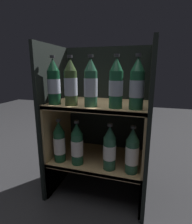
{
  "coord_description": "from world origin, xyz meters",
  "views": [
    {
      "loc": [
        0.28,
        -0.8,
        0.79
      ],
      "look_at": [
        0.0,
        0.13,
        0.55
      ],
      "focal_mm": 28.0,
      "sensor_mm": 36.0,
      "label": 1
    }
  ],
  "objects_px": {
    "bottle_upper_front_0": "(54,83)",
    "bottle_lower_front_2": "(110,149)",
    "bottle_lower_front_0": "(59,143)",
    "bottle_lower_front_1": "(77,145)",
    "bottle_upper_front_4": "(137,85)",
    "bottle_lower_front_3": "(132,152)",
    "bottle_upper_front_1": "(71,84)",
    "bottle_upper_front_3": "(116,85)",
    "bottle_upper_front_2": "(91,84)"
  },
  "relations": [
    {
      "from": "bottle_lower_front_1",
      "to": "bottle_lower_front_0",
      "type": "bearing_deg",
      "value": -180.0
    },
    {
      "from": "bottle_upper_front_3",
      "to": "bottle_lower_front_1",
      "type": "xyz_separation_m",
      "value": [
        -0.22,
        0.0,
        -0.35
      ]
    },
    {
      "from": "bottle_upper_front_1",
      "to": "bottle_upper_front_2",
      "type": "height_order",
      "value": "same"
    },
    {
      "from": "bottle_lower_front_0",
      "to": "bottle_lower_front_1",
      "type": "height_order",
      "value": "same"
    },
    {
      "from": "bottle_upper_front_4",
      "to": "bottle_upper_front_3",
      "type": "bearing_deg",
      "value": 180.0
    },
    {
      "from": "bottle_upper_front_4",
      "to": "bottle_lower_front_0",
      "type": "distance_m",
      "value": 0.56
    },
    {
      "from": "bottle_upper_front_4",
      "to": "bottle_lower_front_1",
      "type": "relative_size",
      "value": 1.0
    },
    {
      "from": "bottle_upper_front_2",
      "to": "bottle_lower_front_2",
      "type": "xyz_separation_m",
      "value": [
        0.11,
        0.0,
        -0.35
      ]
    },
    {
      "from": "bottle_lower_front_0",
      "to": "bottle_lower_front_1",
      "type": "relative_size",
      "value": 1.0
    },
    {
      "from": "bottle_upper_front_3",
      "to": "bottle_lower_front_0",
      "type": "height_order",
      "value": "bottle_upper_front_3"
    },
    {
      "from": "bottle_lower_front_0",
      "to": "bottle_lower_front_3",
      "type": "relative_size",
      "value": 1.0
    },
    {
      "from": "bottle_lower_front_2",
      "to": "bottle_lower_front_3",
      "type": "distance_m",
      "value": 0.12
    },
    {
      "from": "bottle_upper_front_2",
      "to": "bottle_upper_front_3",
      "type": "relative_size",
      "value": 1.0
    },
    {
      "from": "bottle_upper_front_0",
      "to": "bottle_lower_front_0",
      "type": "distance_m",
      "value": 0.36
    },
    {
      "from": "bottle_lower_front_2",
      "to": "bottle_lower_front_3",
      "type": "height_order",
      "value": "same"
    },
    {
      "from": "bottle_lower_front_0",
      "to": "bottle_lower_front_1",
      "type": "bearing_deg",
      "value": 0.0
    },
    {
      "from": "bottle_lower_front_0",
      "to": "bottle_lower_front_2",
      "type": "distance_m",
      "value": 0.31
    },
    {
      "from": "bottle_upper_front_0",
      "to": "bottle_lower_front_0",
      "type": "relative_size",
      "value": 1.0
    },
    {
      "from": "bottle_lower_front_0",
      "to": "bottle_upper_front_3",
      "type": "bearing_deg",
      "value": 0.0
    },
    {
      "from": "bottle_upper_front_3",
      "to": "bottle_lower_front_2",
      "type": "relative_size",
      "value": 1.0
    },
    {
      "from": "bottle_upper_front_2",
      "to": "bottle_lower_front_0",
      "type": "relative_size",
      "value": 1.0
    },
    {
      "from": "bottle_lower_front_1",
      "to": "bottle_upper_front_4",
      "type": "bearing_deg",
      "value": 0.0
    },
    {
      "from": "bottle_upper_front_2",
      "to": "bottle_lower_front_0",
      "type": "height_order",
      "value": "bottle_upper_front_2"
    },
    {
      "from": "bottle_lower_front_1",
      "to": "bottle_lower_front_3",
      "type": "bearing_deg",
      "value": 0.0
    },
    {
      "from": "bottle_upper_front_0",
      "to": "bottle_upper_front_4",
      "type": "relative_size",
      "value": 1.0
    },
    {
      "from": "bottle_upper_front_4",
      "to": "bottle_lower_front_1",
      "type": "distance_m",
      "value": 0.48
    },
    {
      "from": "bottle_lower_front_1",
      "to": "bottle_lower_front_3",
      "type": "xyz_separation_m",
      "value": [
        0.32,
        0.0,
        -0.0
      ]
    },
    {
      "from": "bottle_upper_front_4",
      "to": "bottle_lower_front_2",
      "type": "xyz_separation_m",
      "value": [
        -0.13,
        -0.0,
        -0.35
      ]
    },
    {
      "from": "bottle_lower_front_2",
      "to": "bottle_lower_front_3",
      "type": "bearing_deg",
      "value": 0.0
    },
    {
      "from": "bottle_upper_front_0",
      "to": "bottle_lower_front_2",
      "type": "bearing_deg",
      "value": -0.0
    },
    {
      "from": "bottle_lower_front_0",
      "to": "bottle_lower_front_1",
      "type": "distance_m",
      "value": 0.11
    },
    {
      "from": "bottle_upper_front_3",
      "to": "bottle_lower_front_2",
      "type": "bearing_deg",
      "value": -180.0
    },
    {
      "from": "bottle_upper_front_1",
      "to": "bottle_lower_front_1",
      "type": "distance_m",
      "value": 0.35
    },
    {
      "from": "bottle_upper_front_0",
      "to": "bottle_lower_front_2",
      "type": "height_order",
      "value": "bottle_upper_front_0"
    },
    {
      "from": "bottle_upper_front_3",
      "to": "bottle_lower_front_0",
      "type": "bearing_deg",
      "value": -180.0
    },
    {
      "from": "bottle_upper_front_1",
      "to": "bottle_upper_front_2",
      "type": "xyz_separation_m",
      "value": [
        0.11,
        -0.0,
        -0.0
      ]
    },
    {
      "from": "bottle_upper_front_2",
      "to": "bottle_lower_front_1",
      "type": "xyz_separation_m",
      "value": [
        -0.09,
        0.0,
        -0.35
      ]
    },
    {
      "from": "bottle_upper_front_1",
      "to": "bottle_upper_front_4",
      "type": "height_order",
      "value": "same"
    },
    {
      "from": "bottle_lower_front_1",
      "to": "bottle_lower_front_2",
      "type": "distance_m",
      "value": 0.19
    },
    {
      "from": "bottle_lower_front_2",
      "to": "bottle_upper_front_0",
      "type": "bearing_deg",
      "value": 180.0
    },
    {
      "from": "bottle_upper_front_1",
      "to": "bottle_upper_front_3",
      "type": "height_order",
      "value": "same"
    },
    {
      "from": "bottle_upper_front_3",
      "to": "bottle_lower_front_3",
      "type": "bearing_deg",
      "value": 0.0
    },
    {
      "from": "bottle_upper_front_1",
      "to": "bottle_lower_front_3",
      "type": "bearing_deg",
      "value": 0.0
    },
    {
      "from": "bottle_upper_front_3",
      "to": "bottle_upper_front_4",
      "type": "relative_size",
      "value": 1.0
    },
    {
      "from": "bottle_upper_front_4",
      "to": "bottle_lower_front_2",
      "type": "bearing_deg",
      "value": -180.0
    },
    {
      "from": "bottle_upper_front_1",
      "to": "bottle_lower_front_3",
      "type": "distance_m",
      "value": 0.49
    },
    {
      "from": "bottle_upper_front_0",
      "to": "bottle_upper_front_1",
      "type": "xyz_separation_m",
      "value": [
        0.1,
        0.0,
        -0.0
      ]
    },
    {
      "from": "bottle_upper_front_0",
      "to": "bottle_upper_front_2",
      "type": "bearing_deg",
      "value": -0.0
    },
    {
      "from": "bottle_upper_front_2",
      "to": "bottle_lower_front_1",
      "type": "relative_size",
      "value": 1.0
    },
    {
      "from": "bottle_lower_front_1",
      "to": "bottle_upper_front_1",
      "type": "bearing_deg",
      "value": 180.0
    }
  ]
}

